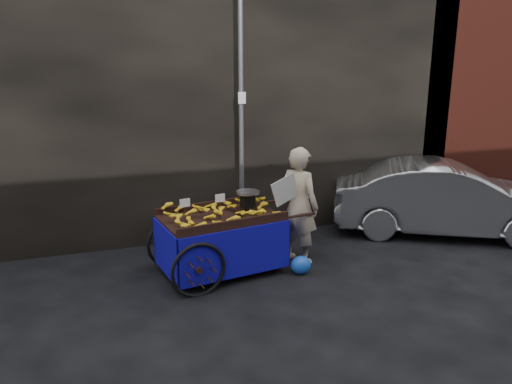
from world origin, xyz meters
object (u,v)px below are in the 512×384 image
object	(u,v)px
banana_cart	(217,223)
parked_car	(446,199)
plastic_bag	(301,265)
vendor	(299,205)

from	to	relation	value
banana_cart	parked_car	size ratio (longest dim) A/B	0.62
banana_cart	parked_car	bearing A→B (deg)	-4.27
banana_cart	plastic_bag	world-z (taller)	banana_cart
vendor	plastic_bag	size ratio (longest dim) A/B	5.92
plastic_bag	vendor	bearing A→B (deg)	72.53
banana_cart	vendor	size ratio (longest dim) A/B	1.36
vendor	parked_car	world-z (taller)	vendor
vendor	banana_cart	bearing A→B (deg)	58.21
plastic_bag	parked_car	distance (m)	3.21
plastic_bag	parked_car	world-z (taller)	parked_car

